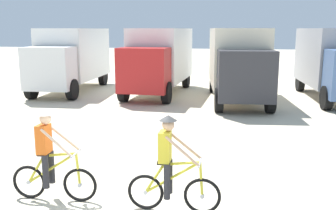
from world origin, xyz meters
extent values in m
plane|color=beige|center=(0.00, 0.00, 0.00)|extent=(120.00, 120.00, 0.00)
cube|color=white|center=(-7.17, 13.50, 2.00)|extent=(2.73, 5.34, 2.70)
cube|color=silver|center=(-6.95, 10.11, 1.50)|extent=(2.29, 1.64, 2.00)
cube|color=black|center=(-6.90, 9.41, 1.85)|extent=(2.02, 0.21, 0.80)
cylinder|color=black|center=(-5.93, 10.28, 0.50)|extent=(0.38, 1.02, 1.00)
cylinder|color=black|center=(-7.97, 10.14, 0.50)|extent=(0.38, 1.02, 1.00)
cylinder|color=black|center=(-6.26, 15.26, 0.50)|extent=(0.38, 1.02, 1.00)
cylinder|color=black|center=(-8.29, 15.12, 0.50)|extent=(0.38, 1.02, 1.00)
cube|color=white|center=(-2.29, 13.59, 2.00)|extent=(2.56, 5.27, 2.70)
cube|color=#B21E1E|center=(-2.39, 10.19, 1.50)|extent=(2.25, 1.57, 2.00)
cube|color=black|center=(-2.42, 9.49, 1.85)|extent=(2.03, 0.14, 0.80)
cylinder|color=black|center=(-1.37, 10.26, 0.50)|extent=(0.35, 1.01, 1.00)
cylinder|color=black|center=(-3.41, 10.32, 0.50)|extent=(0.35, 1.01, 1.00)
cylinder|color=black|center=(-1.22, 15.25, 0.50)|extent=(0.35, 1.01, 1.00)
cylinder|color=black|center=(-3.26, 15.31, 0.50)|extent=(0.35, 1.01, 1.00)
cube|color=beige|center=(1.66, 12.26, 2.00)|extent=(3.04, 5.46, 2.70)
cube|color=#2D2D33|center=(2.09, 8.88, 1.50)|extent=(2.37, 1.76, 2.00)
cube|color=black|center=(2.17, 8.19, 1.85)|extent=(2.02, 0.33, 0.80)
cylinder|color=black|center=(3.09, 9.11, 0.50)|extent=(0.44, 1.03, 1.00)
cylinder|color=black|center=(1.06, 8.85, 0.50)|extent=(0.44, 1.03, 1.00)
cylinder|color=black|center=(2.46, 14.06, 0.50)|extent=(0.44, 1.03, 1.00)
cylinder|color=black|center=(0.43, 13.80, 0.50)|extent=(0.44, 1.03, 1.00)
cube|color=#9E9EA3|center=(6.19, 13.57, 2.00)|extent=(2.78, 5.36, 2.70)
cylinder|color=black|center=(5.42, 10.20, 0.50)|extent=(0.39, 1.02, 1.00)
cylinder|color=black|center=(5.05, 15.17, 0.50)|extent=(0.39, 1.02, 1.00)
torus|color=black|center=(-1.06, 0.11, 0.34)|extent=(0.68, 0.09, 0.68)
cylinder|color=silver|center=(-1.06, 0.11, 0.34)|extent=(0.08, 0.08, 0.08)
torus|color=black|center=(-2.11, 0.06, 0.34)|extent=(0.68, 0.09, 0.68)
cylinder|color=silver|center=(-2.11, 0.06, 0.34)|extent=(0.08, 0.08, 0.08)
cylinder|color=gold|center=(-1.61, 0.08, 0.66)|extent=(1.03, 0.10, 0.68)
cylinder|color=gold|center=(-1.44, 0.09, 0.94)|extent=(0.66, 0.08, 0.13)
cylinder|color=gold|center=(-1.94, 0.07, 0.62)|extent=(0.39, 0.07, 0.59)
cylinder|color=gold|center=(-1.09, 0.11, 0.66)|extent=(0.10, 0.05, 0.64)
cylinder|color=silver|center=(-1.11, 0.11, 0.98)|extent=(0.06, 0.52, 0.04)
cube|color=black|center=(-1.77, 0.07, 0.93)|extent=(0.25, 0.13, 0.06)
cube|color=orange|center=(-1.75, 0.08, 1.24)|extent=(0.22, 0.33, 0.56)
sphere|color=beige|center=(-1.69, 0.08, 1.64)|extent=(0.22, 0.22, 0.22)
cone|color=silver|center=(-1.69, 0.08, 1.77)|extent=(0.32, 0.32, 0.10)
cylinder|color=#26262B|center=(-1.69, 0.21, 0.63)|extent=(0.12, 0.12, 0.66)
cylinder|color=#26262B|center=(-1.68, -0.05, 0.63)|extent=(0.12, 0.12, 0.66)
cylinder|color=beige|center=(-1.42, 0.27, 1.23)|extent=(0.63, 0.12, 0.53)
cylinder|color=beige|center=(-1.40, -0.09, 1.23)|extent=(0.63, 0.06, 0.53)
torus|color=black|center=(1.32, 0.07, 0.34)|extent=(0.68, 0.08, 0.68)
cylinder|color=silver|center=(1.32, 0.07, 0.34)|extent=(0.08, 0.08, 0.08)
torus|color=black|center=(0.27, 0.04, 0.34)|extent=(0.68, 0.08, 0.68)
cylinder|color=silver|center=(0.27, 0.04, 0.34)|extent=(0.08, 0.08, 0.08)
cylinder|color=gold|center=(0.77, 0.05, 0.66)|extent=(1.03, 0.08, 0.68)
cylinder|color=gold|center=(0.94, 0.06, 0.94)|extent=(0.66, 0.07, 0.13)
cylinder|color=gold|center=(0.44, 0.04, 0.62)|extent=(0.39, 0.06, 0.59)
cylinder|color=gold|center=(1.29, 0.07, 0.66)|extent=(0.10, 0.05, 0.64)
cylinder|color=silver|center=(1.27, 0.07, 0.98)|extent=(0.05, 0.52, 0.04)
cube|color=black|center=(0.61, 0.05, 0.93)|extent=(0.24, 0.13, 0.06)
cube|color=gold|center=(0.63, 0.05, 1.24)|extent=(0.21, 0.33, 0.56)
sphere|color=tan|center=(0.69, 0.05, 1.64)|extent=(0.22, 0.22, 0.22)
cone|color=#333333|center=(0.69, 0.05, 1.77)|extent=(0.32, 0.32, 0.10)
cylinder|color=#26262B|center=(0.69, 0.18, 0.63)|extent=(0.12, 0.12, 0.66)
cylinder|color=#26262B|center=(0.70, -0.08, 0.63)|extent=(0.12, 0.12, 0.66)
cylinder|color=tan|center=(0.96, 0.24, 1.23)|extent=(0.63, 0.11, 0.53)
cylinder|color=tan|center=(0.97, -0.12, 1.23)|extent=(0.63, 0.08, 0.53)
camera|label=1|loc=(1.94, -6.38, 3.30)|focal=40.85mm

